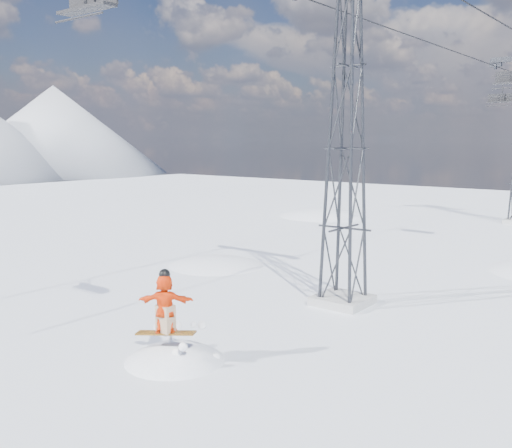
% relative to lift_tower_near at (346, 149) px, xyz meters
% --- Properties ---
extents(ground, '(120.00, 120.00, 0.00)m').
position_rel_lift_tower_near_xyz_m(ground, '(-0.80, -8.00, -5.47)').
color(ground, white).
rests_on(ground, ground).
extents(snow_terrain, '(39.00, 37.00, 22.00)m').
position_rel_lift_tower_near_xyz_m(snow_terrain, '(-5.57, 13.24, -15.06)').
color(snow_terrain, white).
rests_on(snow_terrain, ground).
extents(lift_tower_near, '(5.20, 1.80, 11.43)m').
position_rel_lift_tower_near_xyz_m(lift_tower_near, '(0.00, 0.00, 0.00)').
color(lift_tower_near, '#999999').
rests_on(lift_tower_near, ground).
extents(haul_cables, '(4.46, 51.00, 0.06)m').
position_rel_lift_tower_near_xyz_m(haul_cables, '(0.00, 11.50, 5.38)').
color(haul_cables, black).
rests_on(haul_cables, ground).
extents(snowboarder_jump, '(4.40, 4.40, 6.48)m').
position_rel_lift_tower_near_xyz_m(snowboarder_jump, '(-0.93, -7.34, -7.11)').
color(snowboarder_jump, white).
rests_on(snowboarder_jump, ground).
extents(lift_chair_near, '(1.82, 0.52, 2.26)m').
position_rel_lift_tower_near_xyz_m(lift_chair_near, '(-2.20, -8.68, 3.58)').
color(lift_chair_near, black).
rests_on(lift_chair_near, ground).
extents(lift_chair_far, '(2.11, 0.61, 2.62)m').
position_rel_lift_tower_near_xyz_m(lift_chair_far, '(-2.20, 27.21, 3.29)').
color(lift_chair_far, black).
rests_on(lift_chair_far, ground).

